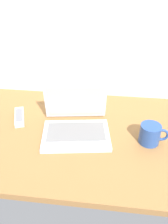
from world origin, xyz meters
TOP-DOWN VIEW (x-y plane):
  - desk at (0.00, 0.00)m, footprint 1.60×0.76m
  - laptop at (-0.07, 0.01)m, footprint 0.34×0.31m
  - coffee_mug at (0.27, -0.03)m, footprint 0.13×0.09m
  - remote_control_near at (-0.38, 0.08)m, footprint 0.10×0.17m

SIDE VIEW (x-z plane):
  - desk at x=0.00m, z-range 0.00..0.03m
  - remote_control_near at x=-0.38m, z-range 0.03..0.05m
  - laptop at x=-0.07m, z-range -0.03..0.18m
  - coffee_mug at x=0.27m, z-range 0.03..0.12m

